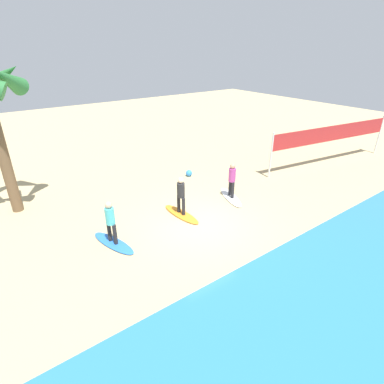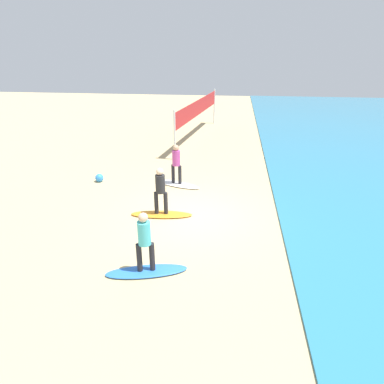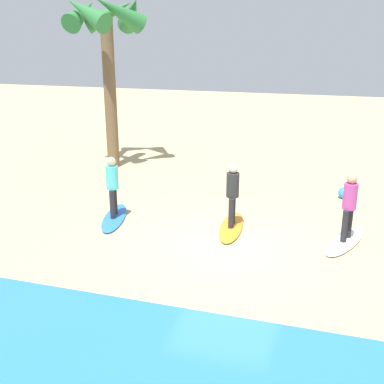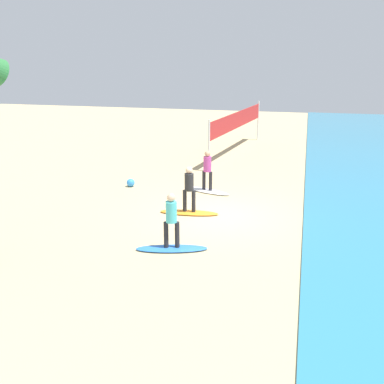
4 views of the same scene
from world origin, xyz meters
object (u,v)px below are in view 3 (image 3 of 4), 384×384
Objects in this scene: beach_ball at (344,193)px; surfboard_blue at (114,218)px; palm_tree at (107,29)px; surfboard_orange at (232,227)px; surfer_orange at (233,190)px; surfer_blue at (112,183)px; surfboard_white at (345,241)px; surfer_white at (349,202)px.

surfboard_blue is at bearing 30.96° from beach_ball.
palm_tree is at bearing -8.88° from beach_ball.
surfboard_orange is at bearing 49.93° from beach_ball.
beach_ball is (-8.28, 1.29, -4.74)m from palm_tree.
palm_tree is (5.52, -4.58, 3.88)m from surfer_orange.
surfer_orange is at bearing -175.03° from surfer_blue.
surfer_orange is at bearing 79.96° from surfboard_blue.
surfer_orange is 4.74× the size of beach_ball.
palm_tree is at bearing -64.23° from surfer_blue.
surfer_blue is 6.98m from beach_ball.
surfboard_blue is (3.17, 0.28, 0.00)m from surfboard_orange.
surfboard_blue is at bearing 115.77° from palm_tree.
surfer_blue reaches higher than surfboard_blue.
surfer_orange reaches higher than beach_ball.
palm_tree is (8.31, -4.64, 4.87)m from surfboard_white.
surfer_orange is at bearing -71.53° from surfboard_white.
surfboard_white is 0.34× the size of palm_tree.
surfer_white is at bearing 178.74° from surfer_orange.
beach_ball is at bearing 105.95° from surfboard_blue.
surfer_orange is 1.00× the size of surfer_blue.
surfboard_blue is at bearing 4.97° from surfer_orange.
surfer_orange is 3.34m from surfboard_blue.
surfboard_blue is (5.97, 0.21, -0.99)m from surfer_white.
surfboard_white is at bearing 150.82° from palm_tree.
beach_ball is (0.03, -3.35, -0.86)m from surfer_white.
surfer_blue is 6.64m from palm_tree.
palm_tree is at bearing -99.45° from surfboard_white.
surfboard_white is at bearing 90.51° from beach_ball.
beach_ball is (-2.77, -3.29, 0.13)m from surfboard_orange.
surfboard_blue is at bearing -68.21° from surfboard_white.
surfboard_blue is 0.99m from surfer_blue.
surfer_orange reaches higher than surfboard_orange.
surfboard_blue is 6.93m from beach_ball.
surfer_blue is at bearing 115.77° from palm_tree.
surfer_orange is at bearing 49.93° from beach_ball.
surfer_white is 10.28m from palm_tree.
surfboard_orange is 1.28× the size of surfer_blue.
surfboard_white is 6.07× the size of beach_ball.
palm_tree reaches higher than surfer_white.
surfer_orange is 8.15m from palm_tree.
surfer_blue is at bearing 30.96° from beach_ball.
surfer_blue is at bearing 4.97° from surfer_orange.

